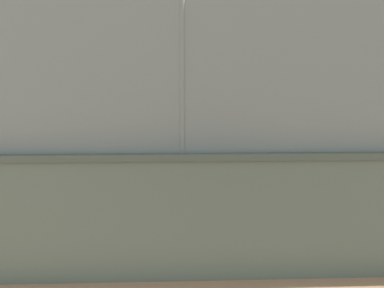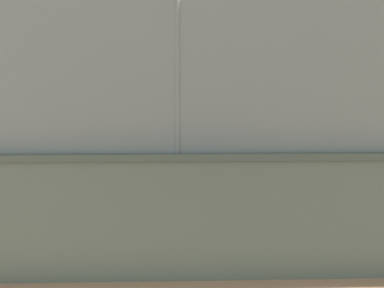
{
  "view_description": "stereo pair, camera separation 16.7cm",
  "coord_description": "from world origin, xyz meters",
  "px_view_note": "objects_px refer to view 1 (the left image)",
  "views": [
    {
      "loc": [
        0.64,
        20.33,
        2.31
      ],
      "look_at": [
        0.43,
        10.08,
        1.26
      ],
      "focal_mm": 52.8,
      "sensor_mm": 36.0,
      "label": 1
    },
    {
      "loc": [
        0.47,
        20.33,
        2.31
      ],
      "look_at": [
        0.43,
        10.08,
        1.26
      ],
      "focal_mm": 52.8,
      "sensor_mm": 36.0,
      "label": 2
    }
  ],
  "objects_px": {
    "sports_ball": "(357,136)",
    "courtside_bench": "(180,207)",
    "player_near_wall_returning": "(41,149)",
    "player_foreground_swinging": "(304,154)"
  },
  "relations": [
    {
      "from": "sports_ball",
      "to": "courtside_bench",
      "type": "relative_size",
      "value": 0.05
    },
    {
      "from": "sports_ball",
      "to": "player_near_wall_returning",
      "type": "bearing_deg",
      "value": -28.03
    },
    {
      "from": "courtside_bench",
      "to": "player_near_wall_returning",
      "type": "bearing_deg",
      "value": -51.78
    },
    {
      "from": "player_foreground_swinging",
      "to": "sports_ball",
      "type": "xyz_separation_m",
      "value": [
        -0.57,
        1.37,
        0.46
      ]
    },
    {
      "from": "sports_ball",
      "to": "courtside_bench",
      "type": "height_order",
      "value": "sports_ball"
    },
    {
      "from": "player_foreground_swinging",
      "to": "player_near_wall_returning",
      "type": "bearing_deg",
      "value": -18.59
    },
    {
      "from": "player_near_wall_returning",
      "to": "player_foreground_swinging",
      "type": "bearing_deg",
      "value": 161.41
    },
    {
      "from": "player_near_wall_returning",
      "to": "courtside_bench",
      "type": "height_order",
      "value": "player_near_wall_returning"
    },
    {
      "from": "sports_ball",
      "to": "courtside_bench",
      "type": "xyz_separation_m",
      "value": [
        2.93,
        0.71,
        -1.02
      ]
    },
    {
      "from": "player_foreground_swinging",
      "to": "courtside_bench",
      "type": "xyz_separation_m",
      "value": [
        2.36,
        2.08,
        -0.56
      ]
    }
  ]
}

